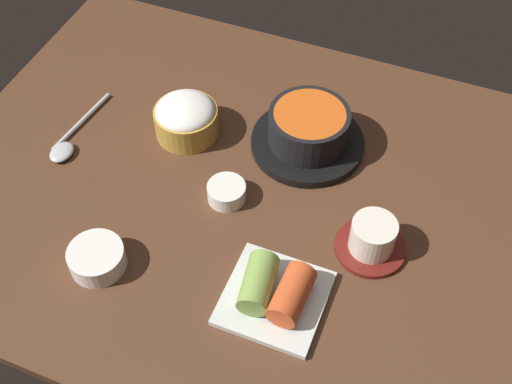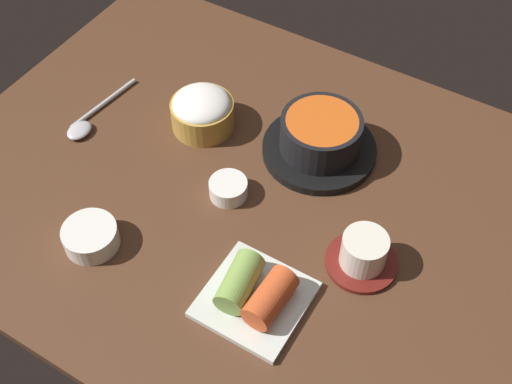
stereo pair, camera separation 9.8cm
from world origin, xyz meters
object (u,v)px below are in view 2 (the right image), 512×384
rice_bowl (202,111)px  spoon (87,122)px  stone_pot (320,138)px  tea_cup_with_saucer (363,253)px  side_bowl_near (91,236)px  banchan_cup_center (228,188)px  kimchi_plate (255,294)px

rice_bowl → spoon: rice_bowl is taller
stone_pot → tea_cup_with_saucer: size_ratio=1.79×
spoon → side_bowl_near: bearing=-48.2°
stone_pot → spoon: bearing=-158.5°
rice_bowl → banchan_cup_center: rice_bowl is taller
tea_cup_with_saucer → banchan_cup_center: size_ratio=1.74×
side_bowl_near → spoon: side_bowl_near is taller
rice_bowl → spoon: size_ratio=0.61×
stone_pot → side_bowl_near: 39.02cm
kimchi_plate → rice_bowl: bearing=135.5°
rice_bowl → side_bowl_near: rice_bowl is taller
banchan_cup_center → kimchi_plate: size_ratio=0.44×
spoon → kimchi_plate: bearing=-19.2°
spoon → tea_cup_with_saucer: bearing=-1.7°
tea_cup_with_saucer → kimchi_plate: bearing=-127.2°
tea_cup_with_saucer → side_bowl_near: size_ratio=1.29×
banchan_cup_center → kimchi_plate: bearing=-46.8°
rice_bowl → banchan_cup_center: size_ratio=1.77×
rice_bowl → kimchi_plate: bearing=-44.5°
rice_bowl → tea_cup_with_saucer: bearing=-18.2°
rice_bowl → banchan_cup_center: (11.83, -10.57, -1.93)cm
tea_cup_with_saucer → kimchi_plate: (-10.00, -13.16, -0.56)cm
banchan_cup_center → side_bowl_near: (-12.24, -18.15, 0.29)cm
stone_pot → kimchi_plate: stone_pot is taller
kimchi_plate → side_bowl_near: (-25.53, -4.01, -0.29)cm
stone_pot → side_bowl_near: size_ratio=2.31×
banchan_cup_center → spoon: size_ratio=0.34×
rice_bowl → tea_cup_with_saucer: (35.12, -11.56, -0.79)cm
stone_pot → rice_bowl: size_ratio=1.76×
rice_bowl → side_bowl_near: bearing=-90.8°
tea_cup_with_saucer → side_bowl_near: 39.47cm
stone_pot → rice_bowl: 20.37cm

